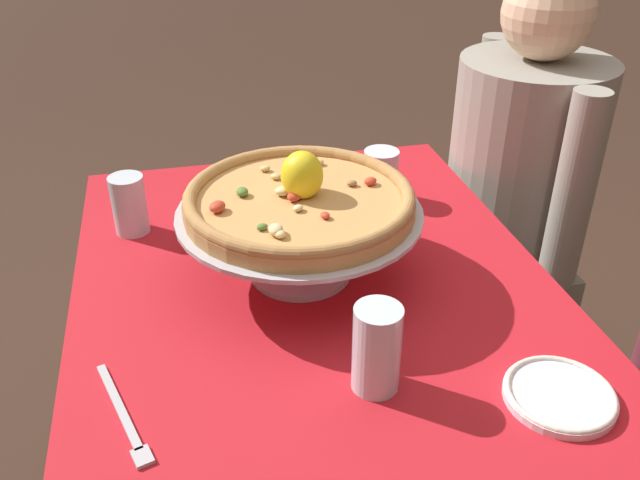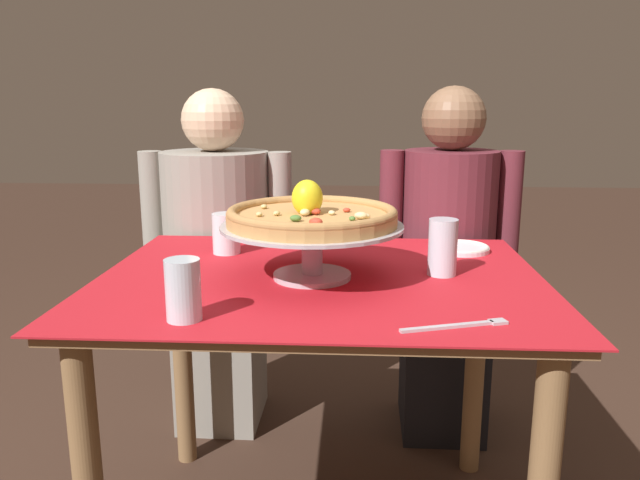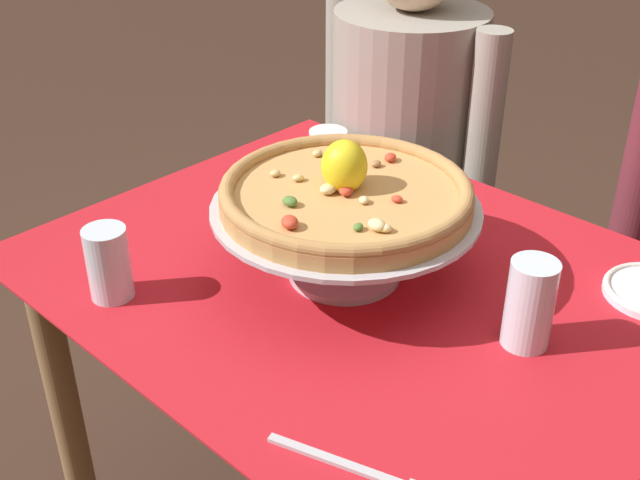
{
  "view_description": "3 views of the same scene",
  "coord_description": "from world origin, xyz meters",
  "px_view_note": "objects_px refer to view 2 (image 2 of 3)",
  "views": [
    {
      "loc": [
        1.0,
        -0.22,
        1.43
      ],
      "look_at": [
        0.01,
        0.01,
        0.82
      ],
      "focal_mm": 37.8,
      "sensor_mm": 36.0,
      "label": 1
    },
    {
      "loc": [
        0.08,
        -1.44,
        1.16
      ],
      "look_at": [
        0.0,
        -0.01,
        0.83
      ],
      "focal_mm": 34.58,
      "sensor_mm": 36.0,
      "label": 2
    },
    {
      "loc": [
        0.73,
        -0.86,
        1.47
      ],
      "look_at": [
        -0.04,
        -0.06,
        0.81
      ],
      "focal_mm": 44.86,
      "sensor_mm": 36.0,
      "label": 3
    }
  ],
  "objects_px": {
    "pizza_stand": "(312,239)",
    "diner_left": "(218,264)",
    "dinner_fork": "(460,325)",
    "water_glass_back_left": "(226,235)",
    "diner_right": "(446,275)",
    "pizza": "(312,215)",
    "water_glass_front_left": "(183,294)",
    "water_glass_side_right": "(443,250)",
    "side_plate": "(461,248)"
  },
  "relations": [
    {
      "from": "side_plate",
      "to": "diner_right",
      "type": "bearing_deg",
      "value": 87.7
    },
    {
      "from": "pizza",
      "to": "diner_left",
      "type": "xyz_separation_m",
      "value": [
        -0.38,
        0.65,
        -0.3
      ]
    },
    {
      "from": "diner_left",
      "to": "diner_right",
      "type": "height_order",
      "value": "diner_right"
    },
    {
      "from": "pizza_stand",
      "to": "diner_right",
      "type": "bearing_deg",
      "value": 56.49
    },
    {
      "from": "dinner_fork",
      "to": "diner_right",
      "type": "height_order",
      "value": "diner_right"
    },
    {
      "from": "water_glass_back_left",
      "to": "diner_left",
      "type": "bearing_deg",
      "value": 106.42
    },
    {
      "from": "side_plate",
      "to": "water_glass_side_right",
      "type": "bearing_deg",
      "value": -109.33
    },
    {
      "from": "water_glass_side_right",
      "to": "diner_right",
      "type": "bearing_deg",
      "value": 80.15
    },
    {
      "from": "pizza",
      "to": "water_glass_side_right",
      "type": "distance_m",
      "value": 0.33
    },
    {
      "from": "water_glass_front_left",
      "to": "water_glass_back_left",
      "type": "height_order",
      "value": "water_glass_front_left"
    },
    {
      "from": "water_glass_front_left",
      "to": "dinner_fork",
      "type": "bearing_deg",
      "value": -0.91
    },
    {
      "from": "water_glass_back_left",
      "to": "water_glass_side_right",
      "type": "distance_m",
      "value": 0.6
    },
    {
      "from": "water_glass_side_right",
      "to": "diner_left",
      "type": "distance_m",
      "value": 0.94
    },
    {
      "from": "water_glass_back_left",
      "to": "water_glass_side_right",
      "type": "xyz_separation_m",
      "value": [
        0.57,
        -0.19,
        0.01
      ]
    },
    {
      "from": "pizza_stand",
      "to": "diner_left",
      "type": "height_order",
      "value": "diner_left"
    },
    {
      "from": "side_plate",
      "to": "diner_left",
      "type": "bearing_deg",
      "value": 155.76
    },
    {
      "from": "pizza_stand",
      "to": "water_glass_side_right",
      "type": "relative_size",
      "value": 3.14
    },
    {
      "from": "pizza",
      "to": "diner_right",
      "type": "relative_size",
      "value": 0.34
    },
    {
      "from": "water_glass_back_left",
      "to": "diner_right",
      "type": "bearing_deg",
      "value": 30.46
    },
    {
      "from": "side_plate",
      "to": "pizza_stand",
      "type": "bearing_deg",
      "value": -143.62
    },
    {
      "from": "pizza",
      "to": "diner_left",
      "type": "distance_m",
      "value": 0.81
    },
    {
      "from": "pizza_stand",
      "to": "dinner_fork",
      "type": "bearing_deg",
      "value": -45.78
    },
    {
      "from": "pizza",
      "to": "diner_left",
      "type": "height_order",
      "value": "diner_left"
    },
    {
      "from": "water_glass_front_left",
      "to": "side_plate",
      "type": "height_order",
      "value": "water_glass_front_left"
    },
    {
      "from": "water_glass_front_left",
      "to": "diner_right",
      "type": "height_order",
      "value": "diner_right"
    },
    {
      "from": "pizza_stand",
      "to": "water_glass_side_right",
      "type": "bearing_deg",
      "value": 8.5
    },
    {
      "from": "dinner_fork",
      "to": "diner_left",
      "type": "distance_m",
      "value": 1.19
    },
    {
      "from": "water_glass_back_left",
      "to": "diner_left",
      "type": "xyz_separation_m",
      "value": [
        -0.12,
        0.42,
        -0.2
      ]
    },
    {
      "from": "water_glass_front_left",
      "to": "diner_left",
      "type": "distance_m",
      "value": 0.99
    },
    {
      "from": "pizza",
      "to": "water_glass_front_left",
      "type": "xyz_separation_m",
      "value": [
        -0.23,
        -0.3,
        -0.1
      ]
    },
    {
      "from": "water_glass_front_left",
      "to": "water_glass_side_right",
      "type": "xyz_separation_m",
      "value": [
        0.54,
        0.35,
        0.01
      ]
    },
    {
      "from": "pizza",
      "to": "water_glass_front_left",
      "type": "bearing_deg",
      "value": -126.96
    },
    {
      "from": "pizza_stand",
      "to": "diner_left",
      "type": "distance_m",
      "value": 0.79
    },
    {
      "from": "dinner_fork",
      "to": "water_glass_side_right",
      "type": "bearing_deg",
      "value": 88.04
    },
    {
      "from": "water_glass_back_left",
      "to": "dinner_fork",
      "type": "xyz_separation_m",
      "value": [
        0.56,
        -0.55,
        -0.05
      ]
    },
    {
      "from": "water_glass_back_left",
      "to": "diner_right",
      "type": "relative_size",
      "value": 0.09
    },
    {
      "from": "pizza_stand",
      "to": "pizza",
      "type": "distance_m",
      "value": 0.06
    },
    {
      "from": "dinner_fork",
      "to": "pizza_stand",
      "type": "bearing_deg",
      "value": 134.22
    },
    {
      "from": "diner_left",
      "to": "pizza_stand",
      "type": "bearing_deg",
      "value": -59.7
    },
    {
      "from": "water_glass_side_right",
      "to": "dinner_fork",
      "type": "bearing_deg",
      "value": -91.96
    },
    {
      "from": "pizza",
      "to": "dinner_fork",
      "type": "height_order",
      "value": "pizza"
    },
    {
      "from": "water_glass_side_right",
      "to": "dinner_fork",
      "type": "relative_size",
      "value": 0.65
    },
    {
      "from": "side_plate",
      "to": "dinner_fork",
      "type": "relative_size",
      "value": 0.75
    },
    {
      "from": "diner_left",
      "to": "diner_right",
      "type": "xyz_separation_m",
      "value": [
        0.8,
        -0.02,
        -0.02
      ]
    },
    {
      "from": "diner_left",
      "to": "pizza",
      "type": "bearing_deg",
      "value": -59.73
    },
    {
      "from": "pizza_stand",
      "to": "water_glass_front_left",
      "type": "height_order",
      "value": "pizza_stand"
    },
    {
      "from": "pizza_stand",
      "to": "water_glass_front_left",
      "type": "relative_size",
      "value": 3.57
    },
    {
      "from": "pizza_stand",
      "to": "diner_left",
      "type": "relative_size",
      "value": 0.36
    },
    {
      "from": "side_plate",
      "to": "water_glass_back_left",
      "type": "bearing_deg",
      "value": -174.46
    },
    {
      "from": "water_glass_back_left",
      "to": "water_glass_side_right",
      "type": "relative_size",
      "value": 0.81
    }
  ]
}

